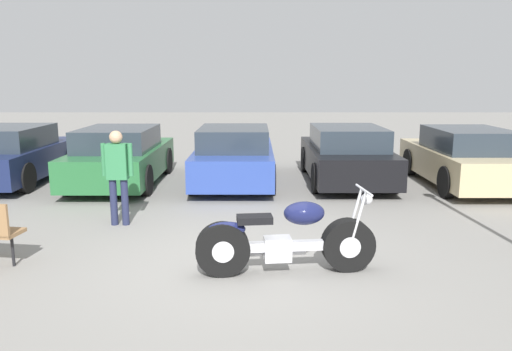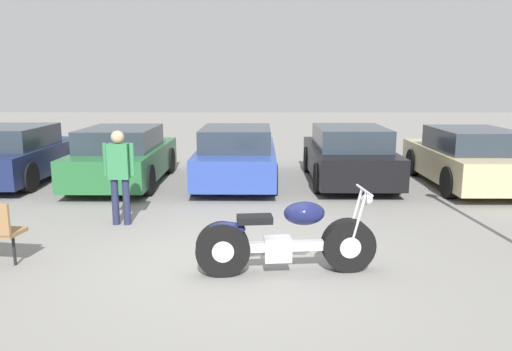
# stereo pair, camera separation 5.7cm
# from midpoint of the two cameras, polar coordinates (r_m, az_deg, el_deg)

# --- Properties ---
(ground_plane) EXTENTS (60.00, 60.00, 0.00)m
(ground_plane) POSITION_cam_midpoint_polar(r_m,az_deg,el_deg) (6.77, -1.77, -10.10)
(ground_plane) COLOR gray
(motorcycle) EXTENTS (2.30, 0.63, 1.08)m
(motorcycle) POSITION_cam_midpoint_polar(r_m,az_deg,el_deg) (6.36, 3.21, -7.36)
(motorcycle) COLOR black
(motorcycle) RESTS_ON ground_plane
(parked_car_navy) EXTENTS (1.85, 4.07, 1.34)m
(parked_car_navy) POSITION_cam_midpoint_polar(r_m,az_deg,el_deg) (13.22, -26.00, 2.12)
(parked_car_navy) COLOR #19234C
(parked_car_navy) RESTS_ON ground_plane
(parked_car_green) EXTENTS (1.85, 4.07, 1.34)m
(parked_car_green) POSITION_cam_midpoint_polar(r_m,az_deg,el_deg) (12.06, -15.15, 2.09)
(parked_car_green) COLOR #286B38
(parked_car_green) RESTS_ON ground_plane
(parked_car_blue) EXTENTS (1.85, 4.07, 1.34)m
(parked_car_blue) POSITION_cam_midpoint_polar(r_m,az_deg,el_deg) (11.72, -2.47, 2.22)
(parked_car_blue) COLOR #2D479E
(parked_car_blue) RESTS_ON ground_plane
(parked_car_black) EXTENTS (1.85, 4.07, 1.34)m
(parked_car_black) POSITION_cam_midpoint_polar(r_m,az_deg,el_deg) (12.03, 10.25, 2.28)
(parked_car_black) COLOR black
(parked_car_black) RESTS_ON ground_plane
(parked_car_champagne) EXTENTS (1.85, 4.07, 1.34)m
(parked_car_champagne) POSITION_cam_midpoint_polar(r_m,az_deg,el_deg) (12.38, 22.73, 1.84)
(parked_car_champagne) COLOR #C6B284
(parked_car_champagne) RESTS_ON ground_plane
(person_standing) EXTENTS (0.52, 0.21, 1.60)m
(person_standing) POSITION_cam_midpoint_polar(r_m,az_deg,el_deg) (8.61, -15.58, 0.61)
(person_standing) COLOR #232847
(person_standing) RESTS_ON ground_plane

